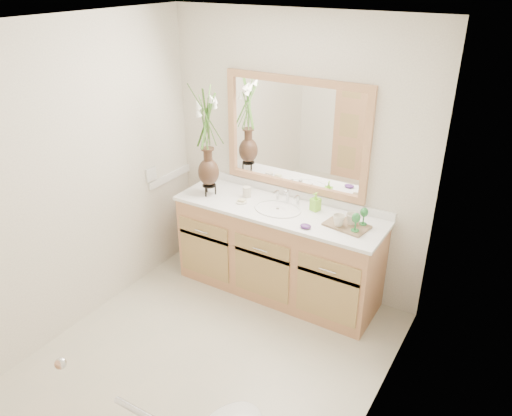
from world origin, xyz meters
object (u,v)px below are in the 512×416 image
Objects in this scene: flower_vase at (207,128)px; soap_bottle at (315,202)px; tray at (347,225)px; tumbler at (247,192)px.

flower_vase reaches higher than soap_bottle.
tray is (1.29, 0.06, -0.61)m from flower_vase.
soap_bottle is at bearing 6.13° from tumbler.
tumbler is 0.66× the size of soap_bottle.
flower_vase is 2.71× the size of tray.
soap_bottle is 0.43× the size of tray.
tumbler is at bearing -157.01° from soap_bottle.
flower_vase reaches higher than tray.
tumbler is 0.64m from soap_bottle.
flower_vase is 1.11m from soap_bottle.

